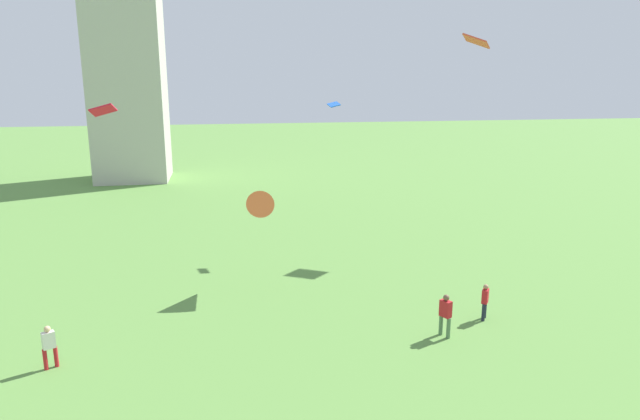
{
  "coord_description": "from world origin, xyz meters",
  "views": [
    {
      "loc": [
        -0.47,
        -3.14,
        10.03
      ],
      "look_at": [
        2.99,
        16.63,
        5.23
      ],
      "focal_mm": 31.56,
      "sensor_mm": 36.0,
      "label": 1
    }
  ],
  "objects": [
    {
      "name": "kite_flying_2",
      "position": [
        14.59,
        29.33,
        12.04
      ],
      "size": [
        1.69,
        1.83,
        0.93
      ],
      "rotation": [
        0.0,
        0.0,
        5.49
      ],
      "color": "#ED492F"
    },
    {
      "name": "person_2",
      "position": [
        -6.69,
        16.2,
        0.9
      ],
      "size": [
        0.48,
        0.41,
        1.6
      ],
      "rotation": [
        0.0,
        0.0,
        0.51
      ],
      "color": "red",
      "rests_on": "ground_plane"
    },
    {
      "name": "person_0",
      "position": [
        7.9,
        16.16,
        0.99
      ],
      "size": [
        0.44,
        0.53,
        1.75
      ],
      "rotation": [
        0.0,
        0.0,
        2.04
      ],
      "color": "#51754C",
      "rests_on": "ground_plane"
    },
    {
      "name": "kite_flying_1",
      "position": [
        1.16,
        23.02,
        3.79
      ],
      "size": [
        1.35,
        2.27,
        2.07
      ],
      "rotation": [
        0.0,
        0.0,
        3.16
      ],
      "color": "#C25D28"
    },
    {
      "name": "person_1",
      "position": [
        10.16,
        17.39,
        0.88
      ],
      "size": [
        0.43,
        0.47,
        1.56
      ],
      "rotation": [
        0.0,
        0.0,
        4.09
      ],
      "color": "#1E2333",
      "rests_on": "ground_plane"
    },
    {
      "name": "kite_flying_0",
      "position": [
        -6.91,
        30.17,
        8.17
      ],
      "size": [
        1.46,
        0.95,
        0.81
      ],
      "rotation": [
        0.0,
        0.0,
        3.04
      ],
      "color": "red"
    },
    {
      "name": "kite_flying_4",
      "position": [
        6.0,
        29.19,
        8.42
      ],
      "size": [
        0.68,
        0.89,
        0.33
      ],
      "rotation": [
        0.0,
        0.0,
        4.8
      ],
      "color": "blue"
    }
  ]
}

